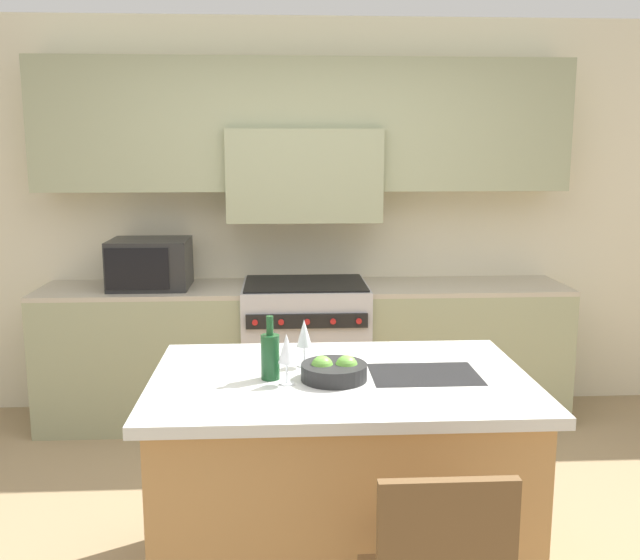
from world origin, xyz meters
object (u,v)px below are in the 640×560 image
Objects in this scene: range_stove at (305,352)px; wine_bottle at (270,355)px; fruit_bowl at (334,371)px; microwave at (150,264)px; wine_glass_far at (304,334)px; wine_glass_near at (287,350)px.

wine_bottle reaches higher than range_stove.
wine_bottle is 0.26m from fruit_bowl.
microwave is 2.09m from wine_bottle.
fruit_bowl is at bearing -59.14° from wine_glass_far.
range_stove is 4.68× the size of wine_glass_near.
wine_bottle is 1.27× the size of wine_glass_far.
microwave is 1.93× the size of fruit_bowl.
microwave is 2.22m from fruit_bowl.
microwave is 2.17m from wine_glass_near.
microwave is 1.97× the size of wine_bottle.
wine_bottle reaches higher than wine_glass_far.
wine_glass_near reaches higher than range_stove.
wine_glass_far is 0.24m from fruit_bowl.
fruit_bowl reaches higher than range_stove.
wine_bottle is 0.10m from wine_glass_near.
wine_glass_near is (0.87, -1.99, -0.03)m from microwave.
microwave is (-1.01, 0.02, 0.61)m from range_stove.
wine_bottle is 1.27× the size of wine_glass_near.
range_stove is at bearing 85.92° from wine_glass_near.
microwave reaches higher than range_stove.
range_stove is 3.69× the size of wine_bottle.
wine_glass_far is at bearing 71.75° from wine_glass_near.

